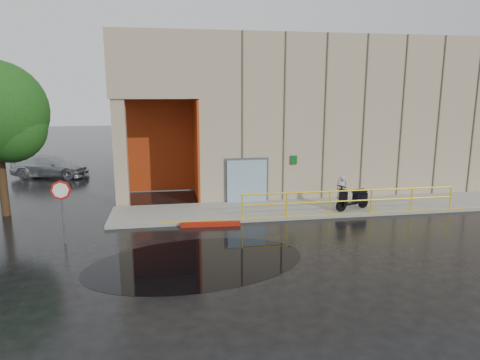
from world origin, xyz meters
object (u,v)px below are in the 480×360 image
object	(u,v)px
car_c	(50,166)
person	(341,192)
scooter	(353,192)
red_curb	(211,224)
stop_sign	(61,197)

from	to	relation	value
car_c	person	bearing A→B (deg)	-113.37
scooter	red_curb	world-z (taller)	scooter
scooter	car_c	distance (m)	19.02
scooter	stop_sign	size ratio (longest dim) A/B	0.80
person	red_curb	world-z (taller)	person
car_c	red_curb	bearing A→B (deg)	-131.07
stop_sign	red_curb	bearing A→B (deg)	27.55
stop_sign	car_c	distance (m)	13.71
person	red_curb	size ratio (longest dim) A/B	0.62
person	red_curb	bearing A→B (deg)	-12.31
red_curb	person	bearing A→B (deg)	12.31
person	stop_sign	size ratio (longest dim) A/B	0.65
person	car_c	xyz separation A→B (m)	(-15.05, 10.68, -0.21)
stop_sign	car_c	xyz separation A→B (m)	(-3.72, 13.15, -1.01)
stop_sign	car_c	world-z (taller)	stop_sign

